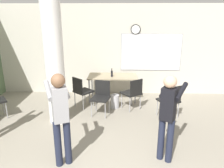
% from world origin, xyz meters
% --- Properties ---
extents(wall_back, '(8.00, 0.15, 2.80)m').
position_xyz_m(wall_back, '(0.03, 5.06, 1.40)').
color(wall_back, beige).
rests_on(wall_back, ground_plane).
extents(support_pillar, '(0.43, 0.43, 2.80)m').
position_xyz_m(support_pillar, '(-1.08, 2.93, 1.40)').
color(support_pillar, white).
rests_on(support_pillar, ground_plane).
extents(folding_table, '(1.45, 0.77, 0.74)m').
position_xyz_m(folding_table, '(0.18, 4.44, 0.69)').
color(folding_table, tan).
rests_on(folding_table, ground_plane).
extents(bottle_on_table, '(0.06, 0.06, 0.25)m').
position_xyz_m(bottle_on_table, '(0.16, 4.34, 0.83)').
color(bottle_on_table, black).
rests_on(bottle_on_table, folding_table).
extents(waste_bin, '(0.24, 0.24, 0.37)m').
position_xyz_m(waste_bin, '(0.26, 3.79, 0.18)').
color(waste_bin, '#B2B2B7').
rests_on(waste_bin, ground_plane).
extents(chair_table_left, '(0.62, 0.62, 0.87)m').
position_xyz_m(chair_table_left, '(-0.65, 3.78, 0.51)').
color(chair_table_left, black).
rests_on(chair_table_left, ground_plane).
extents(chair_table_front, '(0.53, 0.53, 0.87)m').
position_xyz_m(chair_table_front, '(-0.08, 3.37, 0.51)').
color(chair_table_front, black).
rests_on(chair_table_front, ground_plane).
extents(chair_mid_room, '(0.59, 0.59, 0.87)m').
position_xyz_m(chair_mid_room, '(1.63, 3.16, 0.51)').
color(chair_mid_room, black).
rests_on(chair_mid_room, ground_plane).
extents(chair_table_right, '(0.62, 0.62, 0.87)m').
position_xyz_m(chair_table_right, '(0.75, 3.68, 0.51)').
color(chair_table_right, black).
rests_on(chair_table_right, ground_plane).
extents(person_playing_front, '(0.53, 0.65, 1.61)m').
position_xyz_m(person_playing_front, '(-0.58, 1.36, 0.95)').
color(person_playing_front, '#1E2338').
rests_on(person_playing_front, ground_plane).
extents(person_playing_side, '(0.55, 0.65, 1.56)m').
position_xyz_m(person_playing_side, '(1.20, 1.53, 0.92)').
color(person_playing_side, '#1E2338').
rests_on(person_playing_side, ground_plane).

